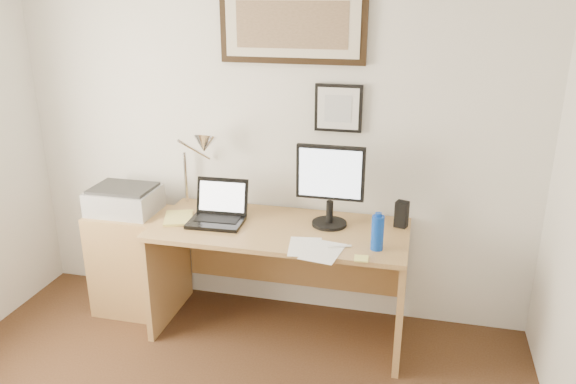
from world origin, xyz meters
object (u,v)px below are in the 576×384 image
(desk, at_px, (283,255))
(lcd_monitor, at_px, (330,182))
(water_bottle, at_px, (377,233))
(side_cabinet, at_px, (133,261))
(laptop, at_px, (218,213))
(book, at_px, (165,219))
(printer, at_px, (124,199))

(desk, distance_m, lcd_monitor, 0.60)
(water_bottle, distance_m, desk, 0.75)
(side_cabinet, xyz_separation_m, water_bottle, (1.69, -0.22, 0.49))
(laptop, relative_size, lcd_monitor, 0.67)
(book, bearing_deg, desk, 10.73)
(desk, height_order, lcd_monitor, lcd_monitor)
(printer, bearing_deg, laptop, -4.56)
(side_cabinet, height_order, printer, printer)
(side_cabinet, distance_m, printer, 0.45)
(book, height_order, desk, book)
(desk, relative_size, lcd_monitor, 3.08)
(side_cabinet, distance_m, laptop, 0.80)
(laptop, bearing_deg, book, -169.99)
(book, xyz_separation_m, desk, (0.75, 0.14, -0.24))
(book, xyz_separation_m, lcd_monitor, (1.05, 0.16, 0.28))
(side_cabinet, relative_size, book, 3.00)
(desk, relative_size, printer, 3.64)
(book, distance_m, desk, 0.80)
(laptop, bearing_deg, printer, 175.44)
(side_cabinet, distance_m, book, 0.52)
(printer, bearing_deg, side_cabinet, -20.80)
(water_bottle, relative_size, lcd_monitor, 0.39)
(laptop, xyz_separation_m, lcd_monitor, (0.70, 0.10, 0.23))
(lcd_monitor, bearing_deg, book, -171.40)
(water_bottle, distance_m, printer, 1.73)
(lcd_monitor, height_order, printer, lcd_monitor)
(lcd_monitor, bearing_deg, water_bottle, -40.51)
(side_cabinet, distance_m, lcd_monitor, 1.53)
(side_cabinet, height_order, book, book)
(water_bottle, bearing_deg, lcd_monitor, 139.49)
(book, xyz_separation_m, laptop, (0.35, 0.06, 0.05))
(water_bottle, bearing_deg, printer, 172.26)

